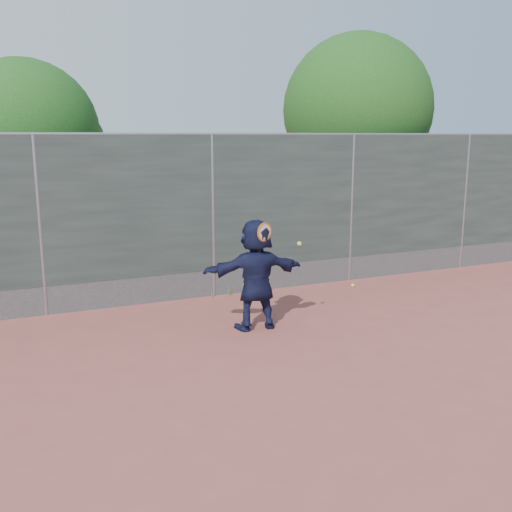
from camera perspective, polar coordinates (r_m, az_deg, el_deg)
name	(u,v)px	position (r m, az deg, el deg)	size (l,w,h in m)	color
ground	(301,361)	(7.83, 4.49, -10.41)	(80.00, 80.00, 0.00)	#9E4C42
player	(256,274)	(8.82, 0.00, -1.84)	(1.61, 0.51, 1.74)	#15193A
ball_ground	(353,285)	(11.60, 9.65, -2.91)	(0.07, 0.07, 0.07)	yellow
fence	(213,213)	(10.55, -4.33, 4.34)	(20.00, 0.06, 3.03)	#38423D
swing_action	(268,234)	(8.54, 1.19, 2.17)	(0.73, 0.19, 0.51)	#C25912
tree_right	(362,114)	(14.60, 10.57, 13.78)	(3.78, 3.60, 5.39)	#382314
tree_left	(34,137)	(12.94, -21.34, 11.00)	(3.15, 3.00, 4.53)	#382314
weed_clump	(231,289)	(10.83, -2.53, -3.27)	(0.68, 0.07, 0.30)	#387226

